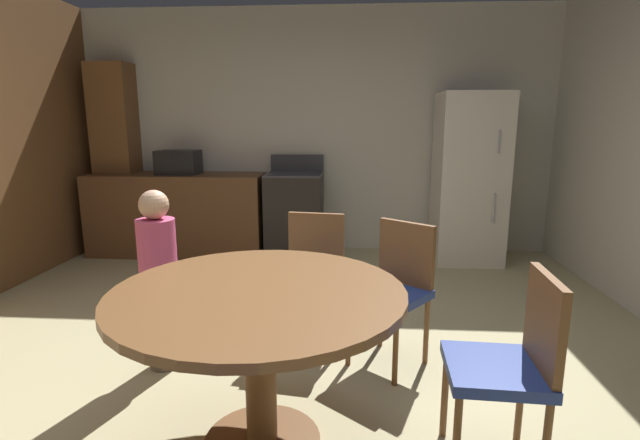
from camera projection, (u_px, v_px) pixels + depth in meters
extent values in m
plane|color=tan|center=(273.00, 393.00, 2.61)|extent=(14.00, 14.00, 0.00)
cube|color=beige|center=(316.00, 132.00, 5.40)|extent=(5.56, 0.12, 2.70)
cube|color=brown|center=(179.00, 214.00, 5.30)|extent=(1.93, 0.60, 0.90)
cube|color=brown|center=(118.00, 159.00, 5.40)|extent=(0.44, 0.36, 2.10)
cube|color=black|center=(295.00, 216.00, 5.21)|extent=(0.60, 0.60, 0.90)
cube|color=#38383D|center=(294.00, 174.00, 5.12)|extent=(0.60, 0.60, 0.02)
cube|color=#38383D|center=(297.00, 163.00, 5.37)|extent=(0.60, 0.04, 0.18)
cube|color=silver|center=(469.00, 179.00, 4.95)|extent=(0.68, 0.66, 1.76)
cylinder|color=#B2B2B7|center=(499.00, 142.00, 4.52)|extent=(0.02, 0.02, 0.22)
cylinder|color=#B2B2B7|center=(494.00, 208.00, 4.66)|extent=(0.02, 0.02, 0.30)
cube|color=black|center=(179.00, 162.00, 5.18)|extent=(0.44, 0.32, 0.26)
cylinder|color=brown|center=(261.00, 374.00, 2.12)|extent=(0.14, 0.14, 0.72)
cylinder|color=brown|center=(258.00, 294.00, 2.04)|extent=(1.28, 1.28, 0.04)
cylinder|color=brown|center=(445.00, 394.00, 2.22)|extent=(0.03, 0.03, 0.43)
cylinder|color=brown|center=(520.00, 399.00, 2.18)|extent=(0.03, 0.03, 0.43)
cube|color=navy|center=(495.00, 369.00, 1.98)|extent=(0.42, 0.42, 0.05)
cube|color=brown|center=(545.00, 325.00, 1.92)|extent=(0.06, 0.38, 0.42)
cylinder|color=brown|center=(395.00, 350.00, 2.65)|extent=(0.03, 0.03, 0.43)
cylinder|color=brown|center=(348.00, 332.00, 2.87)|extent=(0.03, 0.03, 0.43)
cylinder|color=brown|center=(426.00, 330.00, 2.89)|extent=(0.03, 0.03, 0.43)
cylinder|color=brown|center=(381.00, 315.00, 3.12)|extent=(0.03, 0.03, 0.43)
cube|color=navy|center=(389.00, 295.00, 2.83)|extent=(0.56, 0.56, 0.05)
cube|color=brown|center=(406.00, 255.00, 2.92)|extent=(0.32, 0.26, 0.42)
cylinder|color=brown|center=(331.00, 328.00, 2.92)|extent=(0.03, 0.03, 0.43)
cylinder|color=brown|center=(279.00, 324.00, 2.99)|extent=(0.03, 0.03, 0.43)
cylinder|color=brown|center=(340.00, 308.00, 3.25)|extent=(0.03, 0.03, 0.43)
cylinder|color=brown|center=(292.00, 304.00, 3.32)|extent=(0.03, 0.03, 0.43)
cube|color=navy|center=(311.00, 281.00, 3.07)|extent=(0.45, 0.45, 0.05)
cube|color=brown|center=(316.00, 243.00, 3.20)|extent=(0.38, 0.09, 0.42)
cylinder|color=#665B51|center=(163.00, 328.00, 2.85)|extent=(0.17, 0.17, 0.50)
cylinder|color=#D14C7A|center=(157.00, 255.00, 2.75)|extent=(0.31, 0.31, 0.42)
sphere|color=#D6A884|center=(154.00, 205.00, 2.69)|extent=(0.17, 0.17, 0.17)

